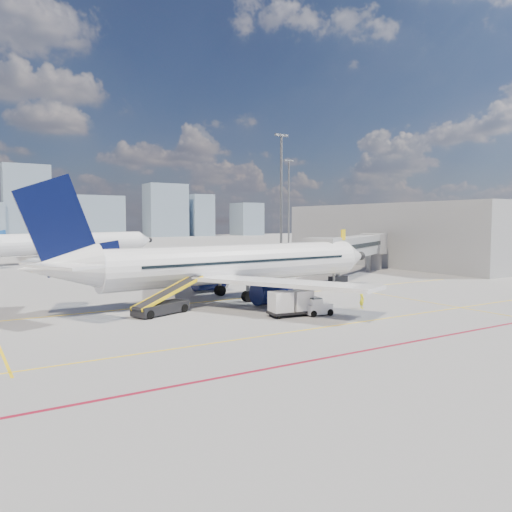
{
  "coord_description": "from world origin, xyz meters",
  "views": [
    {
      "loc": [
        -22.33,
        -32.06,
        7.22
      ],
      "look_at": [
        1.98,
        7.1,
        4.0
      ],
      "focal_mm": 35.0,
      "sensor_mm": 36.0,
      "label": 1
    }
  ],
  "objects_px": {
    "cargo_dolly": "(291,302)",
    "second_aircraft": "(67,244)",
    "belt_loader": "(162,305)",
    "baggage_tug": "(317,307)",
    "ramp_worker": "(362,299)",
    "main_aircraft": "(227,265)"
  },
  "relations": [
    {
      "from": "second_aircraft",
      "to": "cargo_dolly",
      "type": "relative_size",
      "value": 10.07
    },
    {
      "from": "cargo_dolly",
      "to": "second_aircraft",
      "type": "bearing_deg",
      "value": 100.55
    },
    {
      "from": "second_aircraft",
      "to": "baggage_tug",
      "type": "height_order",
      "value": "second_aircraft"
    },
    {
      "from": "baggage_tug",
      "to": "ramp_worker",
      "type": "relative_size",
      "value": 1.4
    },
    {
      "from": "cargo_dolly",
      "to": "belt_loader",
      "type": "bearing_deg",
      "value": 150.73
    },
    {
      "from": "baggage_tug",
      "to": "cargo_dolly",
      "type": "bearing_deg",
      "value": 161.34
    },
    {
      "from": "baggage_tug",
      "to": "belt_loader",
      "type": "xyz_separation_m",
      "value": [
        -9.89,
        6.78,
        0.03
      ]
    },
    {
      "from": "baggage_tug",
      "to": "ramp_worker",
      "type": "xyz_separation_m",
      "value": [
        5.14,
        0.5,
        0.09
      ]
    },
    {
      "from": "second_aircraft",
      "to": "ramp_worker",
      "type": "height_order",
      "value": "second_aircraft"
    },
    {
      "from": "main_aircraft",
      "to": "cargo_dolly",
      "type": "xyz_separation_m",
      "value": [
        0.25,
        -9.68,
        -2.17
      ]
    },
    {
      "from": "baggage_tug",
      "to": "ramp_worker",
      "type": "height_order",
      "value": "ramp_worker"
    },
    {
      "from": "baggage_tug",
      "to": "cargo_dolly",
      "type": "relative_size",
      "value": 0.59
    },
    {
      "from": "baggage_tug",
      "to": "main_aircraft",
      "type": "bearing_deg",
      "value": 107.84
    },
    {
      "from": "cargo_dolly",
      "to": "belt_loader",
      "type": "distance_m",
      "value": 9.99
    },
    {
      "from": "belt_loader",
      "to": "cargo_dolly",
      "type": "bearing_deg",
      "value": -57.8
    },
    {
      "from": "second_aircraft",
      "to": "belt_loader",
      "type": "relative_size",
      "value": 5.53
    },
    {
      "from": "baggage_tug",
      "to": "cargo_dolly",
      "type": "height_order",
      "value": "cargo_dolly"
    },
    {
      "from": "belt_loader",
      "to": "ramp_worker",
      "type": "height_order",
      "value": "belt_loader"
    },
    {
      "from": "cargo_dolly",
      "to": "ramp_worker",
      "type": "distance_m",
      "value": 7.0
    },
    {
      "from": "baggage_tug",
      "to": "second_aircraft",
      "type": "bearing_deg",
      "value": 101.75
    },
    {
      "from": "second_aircraft",
      "to": "belt_loader",
      "type": "height_order",
      "value": "second_aircraft"
    },
    {
      "from": "baggage_tug",
      "to": "belt_loader",
      "type": "relative_size",
      "value": 0.32
    }
  ]
}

